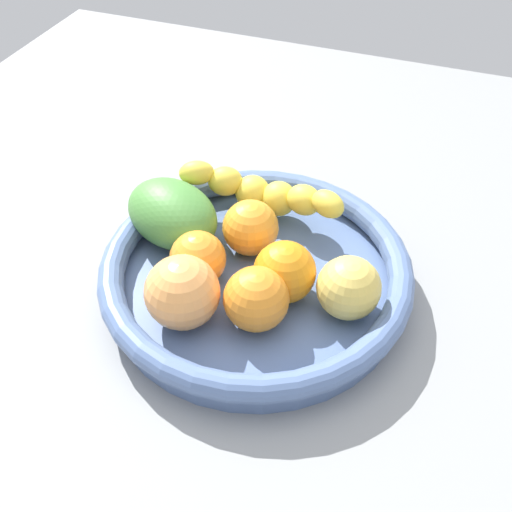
% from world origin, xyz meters
% --- Properties ---
extents(kitchen_counter, '(1.20, 1.20, 0.03)m').
position_xyz_m(kitchen_counter, '(0.00, 0.00, 0.01)').
color(kitchen_counter, gray).
rests_on(kitchen_counter, ground).
extents(fruit_bowl, '(0.33, 0.33, 0.05)m').
position_xyz_m(fruit_bowl, '(0.00, 0.00, 0.05)').
color(fruit_bowl, '#516999').
rests_on(fruit_bowl, kitchen_counter).
extents(banana_draped_left, '(0.06, 0.20, 0.06)m').
position_xyz_m(banana_draped_left, '(0.10, 0.03, 0.09)').
color(banana_draped_left, yellow).
rests_on(banana_draped_left, fruit_bowl).
extents(orange_front, '(0.06, 0.06, 0.06)m').
position_xyz_m(orange_front, '(-0.01, -0.04, 0.08)').
color(orange_front, orange).
rests_on(orange_front, fruit_bowl).
extents(orange_mid_left, '(0.06, 0.06, 0.06)m').
position_xyz_m(orange_mid_left, '(-0.06, -0.02, 0.08)').
color(orange_mid_left, orange).
rests_on(orange_mid_left, fruit_bowl).
extents(orange_mid_right, '(0.06, 0.06, 0.06)m').
position_xyz_m(orange_mid_right, '(0.04, 0.02, 0.08)').
color(orange_mid_right, orange).
rests_on(orange_mid_right, fruit_bowl).
extents(orange_rear, '(0.06, 0.06, 0.06)m').
position_xyz_m(orange_rear, '(-0.02, 0.05, 0.08)').
color(orange_rear, orange).
rests_on(orange_rear, fruit_bowl).
extents(apple_yellow, '(0.06, 0.06, 0.06)m').
position_xyz_m(apple_yellow, '(-0.01, -0.10, 0.08)').
color(apple_yellow, '#E0C157').
rests_on(apple_yellow, fruit_bowl).
extents(peach_blush, '(0.07, 0.07, 0.07)m').
position_xyz_m(peach_blush, '(-0.08, 0.05, 0.09)').
color(peach_blush, '#F7A054').
rests_on(peach_blush, fruit_bowl).
extents(mango_green, '(0.12, 0.14, 0.07)m').
position_xyz_m(mango_green, '(0.03, 0.11, 0.08)').
color(mango_green, '#49883B').
rests_on(mango_green, fruit_bowl).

